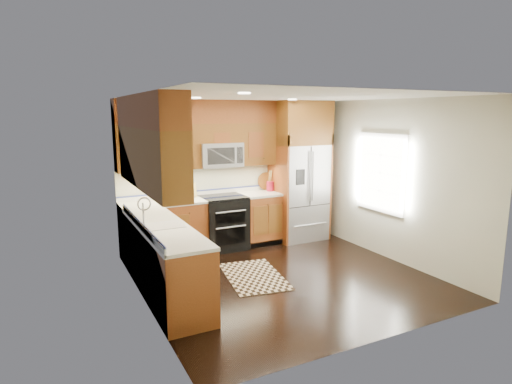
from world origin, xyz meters
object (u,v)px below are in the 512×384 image
knife_block (191,190)px  refrigerator (300,171)px  rug (254,276)px  utensil_crock (270,184)px  range (223,223)px

knife_block → refrigerator: bearing=-6.8°
rug → utensil_crock: 2.20m
refrigerator → rug: (-1.67, -1.41, -1.30)m
rug → knife_block: size_ratio=4.12×
refrigerator → rug: bearing=-139.9°
range → rug: bearing=-94.9°
range → utensil_crock: utensil_crock is taller
range → rug: (-0.12, -1.44, -0.46)m
refrigerator → knife_block: size_ratio=8.17×
range → rug: range is taller
utensil_crock → knife_block: bearing=176.5°
utensil_crock → refrigerator: bearing=-15.4°
range → refrigerator: 1.76m
range → rug: size_ratio=0.72×
range → knife_block: size_ratio=2.97×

